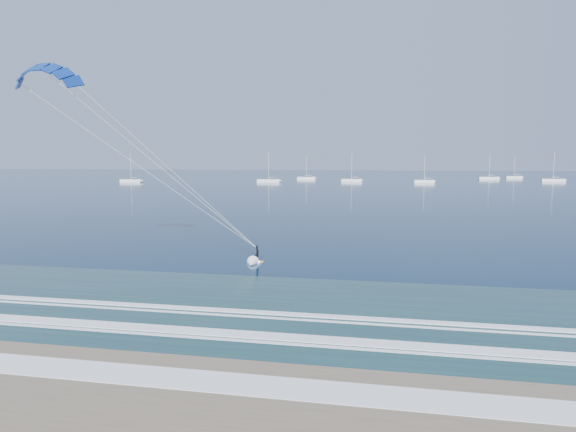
# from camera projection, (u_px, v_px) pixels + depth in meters

# --- Properties ---
(ground) EXTENTS (900.00, 900.00, 0.00)m
(ground) POSITION_uv_depth(u_px,v_px,m) (245.00, 381.00, 21.52)
(ground) COLOR #06223C
(ground) RESTS_ON ground
(kitesurfer_rig) EXTENTS (20.52, 9.21, 18.06)m
(kitesurfer_rig) POSITION_uv_depth(u_px,v_px,m) (155.00, 163.00, 43.80)
(kitesurfer_rig) COLOR #F4AA1C
(kitesurfer_rig) RESTS_ON ground
(sailboat_0) EXTENTS (9.31, 2.40, 12.58)m
(sailboat_0) POSITION_uv_depth(u_px,v_px,m) (131.00, 181.00, 214.41)
(sailboat_0) COLOR silver
(sailboat_0) RESTS_ON ground
(sailboat_1) EXTENTS (9.61, 2.40, 13.08)m
(sailboat_1) POSITION_uv_depth(u_px,v_px,m) (269.00, 181.00, 214.75)
(sailboat_1) COLOR silver
(sailboat_1) RESTS_ON ground
(sailboat_2) EXTENTS (8.59, 2.40, 11.60)m
(sailboat_2) POSITION_uv_depth(u_px,v_px,m) (306.00, 178.00, 245.45)
(sailboat_2) COLOR silver
(sailboat_2) RESTS_ON ground
(sailboat_3) EXTENTS (7.83, 2.40, 10.99)m
(sailboat_3) POSITION_uv_depth(u_px,v_px,m) (424.00, 181.00, 208.04)
(sailboat_3) COLOR silver
(sailboat_3) RESTS_ON ground
(sailboat_4) EXTENTS (7.66, 2.40, 10.56)m
(sailboat_4) POSITION_uv_depth(u_px,v_px,m) (514.00, 177.00, 257.25)
(sailboat_4) COLOR silver
(sailboat_4) RESTS_ON ground
(sailboat_5) EXTENTS (9.46, 2.40, 12.81)m
(sailboat_5) POSITION_uv_depth(u_px,v_px,m) (553.00, 180.00, 220.48)
(sailboat_5) COLOR silver
(sailboat_5) RESTS_ON ground
(sailboat_7) EXTENTS (9.12, 2.40, 11.65)m
(sailboat_7) POSITION_uv_depth(u_px,v_px,m) (489.00, 178.00, 246.17)
(sailboat_7) COLOR silver
(sailboat_7) RESTS_ON ground
(sailboat_8) EXTENTS (8.54, 2.40, 11.97)m
(sailboat_8) POSITION_uv_depth(u_px,v_px,m) (352.00, 180.00, 218.76)
(sailboat_8) COLOR silver
(sailboat_8) RESTS_ON ground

